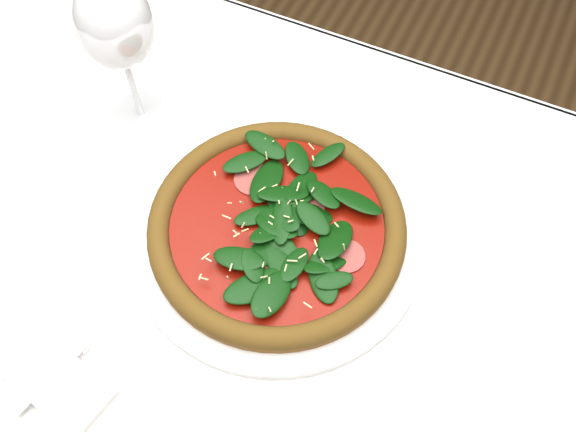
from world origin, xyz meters
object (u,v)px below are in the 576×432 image
at_px(plate, 277,233).
at_px(wine_glass, 115,27).
at_px(napkin, 53,378).
at_px(pizza, 277,224).

relative_size(plate, wine_glass, 1.60).
xyz_separation_m(wine_glass, napkin, (0.11, -0.35, -0.15)).
relative_size(plate, napkin, 2.65).
xyz_separation_m(pizza, wine_glass, (-0.25, 0.09, 0.13)).
bearing_deg(pizza, plate, 180.00).
bearing_deg(napkin, plate, 61.87).
distance_m(pizza, napkin, 0.30).
height_order(pizza, napkin, pizza).
distance_m(plate, napkin, 0.30).
bearing_deg(plate, pizza, 0.00).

